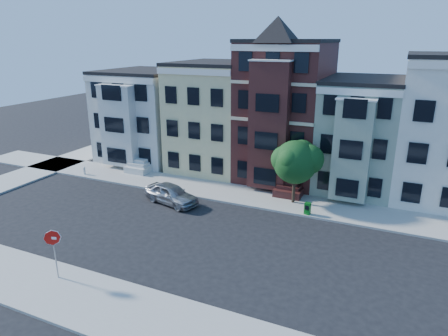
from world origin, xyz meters
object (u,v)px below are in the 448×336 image
at_px(stop_sign, 55,251).
at_px(fire_hydrant, 84,171).
at_px(street_tree, 295,165).
at_px(newspaper_box, 307,208).
at_px(parked_car, 171,194).

bearing_deg(stop_sign, fire_hydrant, 110.36).
relative_size(street_tree, stop_sign, 1.93).
bearing_deg(street_tree, fire_hydrant, -175.80).
height_order(newspaper_box, fire_hydrant, newspaper_box).
relative_size(newspaper_box, fire_hydrant, 1.52).
bearing_deg(parked_car, street_tree, -52.18).
distance_m(street_tree, parked_car, 9.81).
distance_m(newspaper_box, fire_hydrant, 21.19).
bearing_deg(stop_sign, parked_car, 71.84).
height_order(parked_car, stop_sign, stop_sign).
height_order(street_tree, parked_car, street_tree).
relative_size(street_tree, newspaper_box, 6.89).
xyz_separation_m(street_tree, parked_car, (-8.73, -3.78, -2.41)).
bearing_deg(stop_sign, street_tree, 42.20).
bearing_deg(newspaper_box, parked_car, -158.27).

